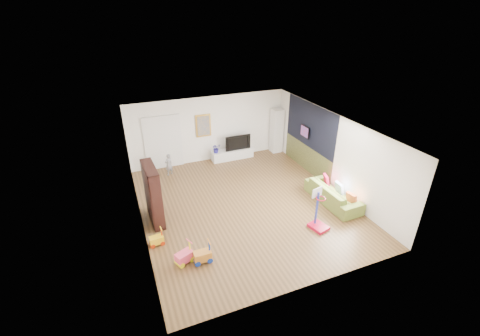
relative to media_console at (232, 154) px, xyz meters
name	(u,v)px	position (x,y,z in m)	size (l,w,h in m)	color
floor	(245,204)	(-0.89, -3.46, -0.21)	(6.50, 7.50, 0.00)	brown
ceiling	(245,127)	(-0.89, -3.46, 2.49)	(6.50, 7.50, 0.00)	white
wall_back	(209,129)	(-0.89, 0.29, 1.14)	(6.50, 0.00, 2.70)	white
wall_front	(313,241)	(-0.89, -7.21, 1.14)	(6.50, 0.00, 2.70)	white
wall_left	(137,188)	(-4.14, -3.46, 1.14)	(0.00, 7.50, 2.70)	silver
wall_right	(331,152)	(2.36, -3.46, 1.14)	(0.00, 7.50, 2.70)	silver
navy_accent	(310,125)	(2.34, -2.06, 1.64)	(0.01, 3.20, 1.70)	black
olive_wainscot	(307,158)	(2.34, -2.06, 0.29)	(0.01, 3.20, 1.00)	brown
doorway	(163,143)	(-2.79, 0.25, 0.84)	(1.45, 0.06, 2.10)	white
painting_back	(203,126)	(-1.14, 0.25, 1.34)	(0.62, 0.06, 0.92)	gold
artwork_right	(305,131)	(2.28, -1.86, 1.34)	(0.04, 0.56, 0.46)	#7F3F8C
media_console	(232,154)	(0.00, 0.00, 0.00)	(1.79, 0.45, 0.42)	silver
tall_cabinet	(276,131)	(2.08, 0.01, 0.76)	(0.45, 0.45, 1.94)	white
bookshelf	(153,194)	(-3.73, -3.24, 0.70)	(0.33, 1.24, 1.82)	#331714
sofa	(333,194)	(1.86, -4.44, 0.10)	(2.13, 0.83, 0.62)	olive
basketball_hoop	(321,210)	(0.63, -5.46, 0.43)	(0.44, 0.54, 1.29)	red
ride_on_yellow	(156,237)	(-3.90, -4.41, 0.04)	(0.37, 0.23, 0.50)	yellow
ride_on_orange	(202,253)	(-2.92, -5.51, 0.09)	(0.45, 0.28, 0.60)	orange
ride_on_pink	(184,253)	(-3.35, -5.37, 0.08)	(0.44, 0.27, 0.59)	#FB496B
child	(169,165)	(-2.78, -0.47, 0.23)	(0.32, 0.21, 0.87)	gray
tv	(237,142)	(0.22, 0.00, 0.53)	(1.10, 0.15, 0.64)	black
vase_plant	(216,148)	(-0.73, -0.04, 0.40)	(0.35, 0.30, 0.39)	navy
pillow_left	(351,198)	(2.05, -5.08, 0.28)	(0.09, 0.35, 0.35)	#CD5B2F
pillow_center	(339,188)	(2.10, -4.43, 0.28)	(0.10, 0.37, 0.37)	white
pillow_right	(326,180)	(2.03, -3.80, 0.28)	(0.09, 0.35, 0.35)	#B81240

